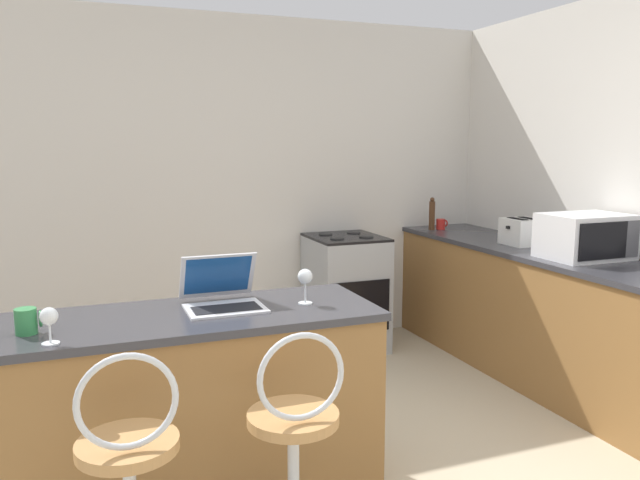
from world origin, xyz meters
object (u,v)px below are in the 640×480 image
object	(u,v)px
bar_stool_far	(295,465)
microwave	(586,236)
toaster	(522,232)
wine_glass_short	(49,318)
pepper_mill	(432,214)
stove_range	(345,292)
laptop	(222,294)
wine_glass_tall	(305,278)
mug_red	(441,224)
mug_green	(27,321)

from	to	relation	value
bar_stool_far	microwave	world-z (taller)	microwave
toaster	wine_glass_short	bearing A→B (deg)	-158.61
pepper_mill	bar_stool_far	bearing A→B (deg)	-129.82
toaster	stove_range	bearing A→B (deg)	140.52
bar_stool_far	microwave	bearing A→B (deg)	23.56
microwave	laptop	bearing A→B (deg)	-172.27
toaster	wine_glass_short	xyz separation A→B (m)	(-3.09, -1.21, 0.00)
toaster	wine_glass_tall	size ratio (longest dim) A/B	1.58
pepper_mill	mug_red	world-z (taller)	pepper_mill
bar_stool_far	wine_glass_tall	xyz separation A→B (m)	(0.25, 0.58, 0.57)
wine_glass_short	wine_glass_tall	bearing A→B (deg)	11.04
bar_stool_far	pepper_mill	bearing A→B (deg)	50.18
laptop	bar_stool_far	bearing A→B (deg)	-80.60
microwave	stove_range	distance (m)	1.86
stove_range	pepper_mill	xyz separation A→B (m)	(0.83, 0.08, 0.58)
toaster	pepper_mill	world-z (taller)	pepper_mill
toaster	mug_red	bearing A→B (deg)	96.47
laptop	wine_glass_tall	bearing A→B (deg)	-14.38
laptop	wine_glass_short	distance (m)	0.76
bar_stool_far	wine_glass_short	world-z (taller)	wine_glass_short
microwave	wine_glass_tall	distance (m)	2.08
bar_stool_far	microwave	size ratio (longest dim) A/B	1.90
laptop	wine_glass_short	bearing A→B (deg)	-156.76
laptop	pepper_mill	xyz separation A→B (m)	(2.20, 1.83, 0.07)
microwave	pepper_mill	size ratio (longest dim) A/B	1.91
pepper_mill	wine_glass_tall	bearing A→B (deg)	-133.66
bar_stool_far	wine_glass_short	size ratio (longest dim) A/B	7.18
laptop	wine_glass_tall	world-z (taller)	laptop
laptop	stove_range	size ratio (longest dim) A/B	0.37
microwave	bar_stool_far	bearing A→B (deg)	-156.44
wine_glass_short	microwave	bearing A→B (deg)	11.42
microwave	mug_green	bearing A→B (deg)	-171.79
wine_glass_tall	bar_stool_far	bearing A→B (deg)	-113.49
bar_stool_far	mug_green	bearing A→B (deg)	149.05
toaster	wine_glass_short	size ratio (longest dim) A/B	1.86
mug_green	wine_glass_short	distance (m)	0.19
stove_range	mug_red	xyz separation A→B (m)	(0.92, 0.07, 0.50)
laptop	mug_red	world-z (taller)	laptop
wine_glass_tall	laptop	bearing A→B (deg)	165.62
microwave	pepper_mill	distance (m)	1.52
wine_glass_tall	wine_glass_short	bearing A→B (deg)	-168.96
stove_range	mug_green	size ratio (longest dim) A/B	9.12
bar_stool_far	wine_glass_tall	size ratio (longest dim) A/B	6.12
pepper_mill	mug_green	world-z (taller)	pepper_mill
mug_red	wine_glass_short	world-z (taller)	wine_glass_short
stove_range	mug_green	distance (m)	2.91
laptop	mug_green	distance (m)	0.80
mug_green	laptop	bearing A→B (deg)	9.66
bar_stool_far	laptop	world-z (taller)	laptop
laptop	pepper_mill	bearing A→B (deg)	39.75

